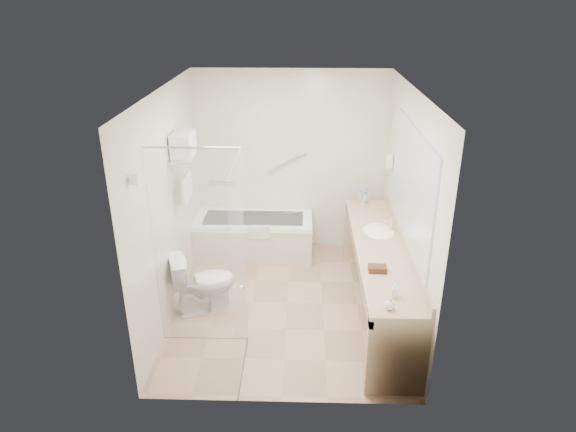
{
  "coord_description": "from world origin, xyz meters",
  "views": [
    {
      "loc": [
        0.16,
        -5.16,
        3.39
      ],
      "look_at": [
        0.0,
        0.3,
        1.0
      ],
      "focal_mm": 32.0,
      "sensor_mm": 36.0,
      "label": 1
    }
  ],
  "objects_px": {
    "vanity_counter": "(379,263)",
    "water_bottle_left": "(367,196)",
    "toilet": "(203,283)",
    "amenity_basket": "(377,269)",
    "bathtub": "(254,236)"
  },
  "relations": [
    {
      "from": "toilet",
      "to": "water_bottle_left",
      "type": "height_order",
      "value": "water_bottle_left"
    },
    {
      "from": "vanity_counter",
      "to": "water_bottle_left",
      "type": "height_order",
      "value": "water_bottle_left"
    },
    {
      "from": "amenity_basket",
      "to": "water_bottle_left",
      "type": "height_order",
      "value": "water_bottle_left"
    },
    {
      "from": "amenity_basket",
      "to": "toilet",
      "type": "bearing_deg",
      "value": 163.71
    },
    {
      "from": "vanity_counter",
      "to": "toilet",
      "type": "relative_size",
      "value": 3.73
    },
    {
      "from": "vanity_counter",
      "to": "water_bottle_left",
      "type": "xyz_separation_m",
      "value": [
        -0.01,
        1.25,
        0.3
      ]
    },
    {
      "from": "toilet",
      "to": "water_bottle_left",
      "type": "bearing_deg",
      "value": -77.26
    },
    {
      "from": "water_bottle_left",
      "to": "toilet",
      "type": "bearing_deg",
      "value": -147.34
    },
    {
      "from": "bathtub",
      "to": "water_bottle_left",
      "type": "relative_size",
      "value": 7.81
    },
    {
      "from": "toilet",
      "to": "amenity_basket",
      "type": "bearing_deg",
      "value": -126.21
    },
    {
      "from": "vanity_counter",
      "to": "amenity_basket",
      "type": "relative_size",
      "value": 15.14
    },
    {
      "from": "bathtub",
      "to": "vanity_counter",
      "type": "distance_m",
      "value": 2.09
    },
    {
      "from": "vanity_counter",
      "to": "water_bottle_left",
      "type": "distance_m",
      "value": 1.29
    },
    {
      "from": "bathtub",
      "to": "water_bottle_left",
      "type": "height_order",
      "value": "water_bottle_left"
    },
    {
      "from": "bathtub",
      "to": "amenity_basket",
      "type": "bearing_deg",
      "value": -53.91
    }
  ]
}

